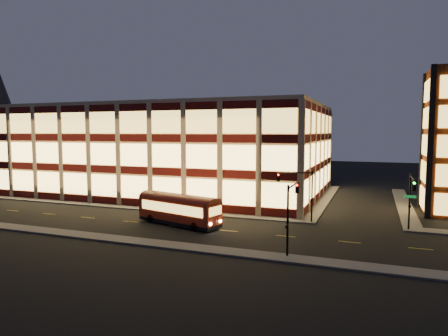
% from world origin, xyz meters
% --- Properties ---
extents(ground, '(200.00, 200.00, 0.00)m').
position_xyz_m(ground, '(0.00, 0.00, 0.00)').
color(ground, black).
rests_on(ground, ground).
extents(sidewalk_office_south, '(54.00, 2.00, 0.15)m').
position_xyz_m(sidewalk_office_south, '(-3.00, 1.00, 0.07)').
color(sidewalk_office_south, '#514F4C').
rests_on(sidewalk_office_south, ground).
extents(sidewalk_office_east, '(2.00, 30.00, 0.15)m').
position_xyz_m(sidewalk_office_east, '(23.00, 17.00, 0.07)').
color(sidewalk_office_east, '#514F4C').
rests_on(sidewalk_office_east, ground).
extents(sidewalk_tower_west, '(2.00, 30.00, 0.15)m').
position_xyz_m(sidewalk_tower_west, '(34.00, 17.00, 0.07)').
color(sidewalk_tower_west, '#514F4C').
rests_on(sidewalk_tower_west, ground).
extents(sidewalk_near, '(100.00, 2.00, 0.15)m').
position_xyz_m(sidewalk_near, '(0.00, -13.00, 0.07)').
color(sidewalk_near, '#514F4C').
rests_on(sidewalk_near, ground).
extents(office_building, '(50.45, 30.45, 14.50)m').
position_xyz_m(office_building, '(-2.91, 16.91, 7.25)').
color(office_building, tan).
rests_on(office_building, ground).
extents(church_tower, '(5.00, 5.00, 18.00)m').
position_xyz_m(church_tower, '(-70.00, 40.00, 9.00)').
color(church_tower, '#2D2621').
rests_on(church_tower, ground).
extents(traffic_signal_far, '(3.79, 1.87, 6.00)m').
position_xyz_m(traffic_signal_far, '(22.21, 0.24, 4.11)').
color(traffic_signal_far, black).
rests_on(traffic_signal_far, ground).
extents(traffic_signal_right, '(1.20, 4.37, 6.00)m').
position_xyz_m(traffic_signal_right, '(33.50, -0.62, 4.10)').
color(traffic_signal_right, black).
rests_on(traffic_signal_right, ground).
extents(traffic_signal_near, '(0.32, 4.45, 6.00)m').
position_xyz_m(traffic_signal_near, '(23.50, -11.03, 4.13)').
color(traffic_signal_near, black).
rests_on(traffic_signal_near, ground).
extents(trolley_bus, '(10.46, 5.18, 3.44)m').
position_xyz_m(trolley_bus, '(9.87, -5.29, 1.91)').
color(trolley_bus, '#9E1D08').
rests_on(trolley_bus, ground).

